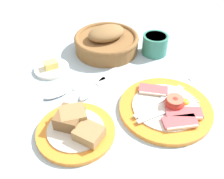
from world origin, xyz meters
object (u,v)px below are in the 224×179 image
(bread_plate, at_px, (76,127))
(butter_dish, at_px, (52,68))
(sugar_cup, at_px, (155,44))
(teaspoon_near_cup, at_px, (65,91))
(teaspoon_stray, at_px, (184,81))
(bread_basket, at_px, (107,41))
(breakfast_plate, at_px, (167,107))
(teaspoon_by_saucer, at_px, (93,88))

(bread_plate, height_order, butter_dish, bread_plate)
(sugar_cup, distance_m, teaspoon_near_cup, 0.35)
(bread_plate, xyz_separation_m, teaspoon_stray, (0.34, 0.11, -0.01))
(sugar_cup, bearing_deg, bread_basket, 159.44)
(bread_basket, height_order, teaspoon_near_cup, bread_basket)
(breakfast_plate, xyz_separation_m, teaspoon_near_cup, (-0.25, 0.14, -0.01))
(breakfast_plate, xyz_separation_m, teaspoon_by_saucer, (-0.17, 0.13, -0.01))
(bread_basket, xyz_separation_m, butter_dish, (-0.20, -0.07, -0.03))
(butter_dish, distance_m, teaspoon_by_saucer, 0.17)
(bread_basket, distance_m, teaspoon_near_cup, 0.26)
(butter_dish, relative_size, teaspoon_by_saucer, 0.73)
(butter_dish, bearing_deg, sugar_cup, 1.33)
(breakfast_plate, height_order, butter_dish, breakfast_plate)
(bread_plate, bearing_deg, sugar_cup, 41.52)
(bread_basket, relative_size, teaspoon_by_saucer, 1.46)
(bread_plate, xyz_separation_m, bread_basket, (0.16, 0.34, 0.02))
(breakfast_plate, height_order, teaspoon_stray, breakfast_plate)
(bread_basket, bearing_deg, teaspoon_stray, -52.48)
(bread_plate, distance_m, teaspoon_near_cup, 0.15)
(bread_plate, height_order, teaspoon_by_saucer, bread_plate)
(sugar_cup, height_order, teaspoon_stray, sugar_cup)
(sugar_cup, relative_size, teaspoon_by_saucer, 0.56)
(sugar_cup, relative_size, bread_basket, 0.39)
(teaspoon_by_saucer, distance_m, teaspoon_near_cup, 0.08)
(breakfast_plate, distance_m, bread_basket, 0.34)
(breakfast_plate, height_order, teaspoon_by_saucer, breakfast_plate)
(butter_dish, height_order, teaspoon_near_cup, butter_dish)
(teaspoon_near_cup, bearing_deg, breakfast_plate, 135.15)
(breakfast_plate, xyz_separation_m, butter_dish, (-0.28, 0.26, -0.00))
(teaspoon_by_saucer, height_order, teaspoon_stray, same)
(bread_basket, bearing_deg, breakfast_plate, -76.09)
(breakfast_plate, bearing_deg, teaspoon_stray, 43.70)
(teaspoon_by_saucer, distance_m, teaspoon_stray, 0.27)
(sugar_cup, relative_size, teaspoon_stray, 0.46)
(teaspoon_near_cup, bearing_deg, sugar_cup, -173.70)
(sugar_cup, xyz_separation_m, butter_dish, (-0.35, -0.01, -0.03))
(sugar_cup, distance_m, butter_dish, 0.35)
(breakfast_plate, bearing_deg, teaspoon_by_saucer, 142.00)
(bread_plate, xyz_separation_m, teaspoon_by_saucer, (0.07, 0.15, -0.01))
(teaspoon_near_cup, distance_m, teaspoon_stray, 0.35)
(bread_basket, xyz_separation_m, teaspoon_near_cup, (-0.17, -0.19, -0.03))
(teaspoon_near_cup, bearing_deg, teaspoon_by_saucer, 159.51)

